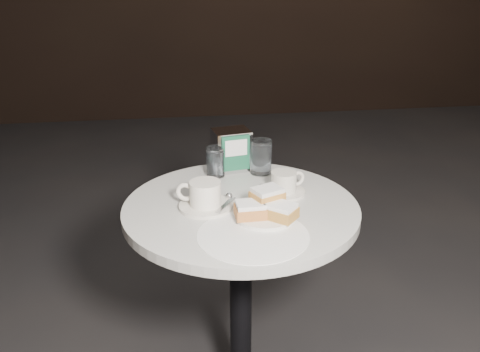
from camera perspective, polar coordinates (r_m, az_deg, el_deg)
name	(u,v)px	position (r m, az deg, el deg)	size (l,w,h in m)	color
cafe_table	(241,262)	(1.68, 0.09, -9.21)	(0.70, 0.70, 0.74)	black
sugar_spill	(253,235)	(1.42, 1.39, -6.33)	(0.30, 0.30, 0.00)	white
beignet_plate	(266,209)	(1.49, 2.76, -3.54)	(0.21, 0.21, 0.08)	white
coffee_cup_left	(205,197)	(1.56, -3.77, -2.21)	(0.20, 0.20, 0.08)	silver
coffee_cup_right	(284,184)	(1.65, 4.70, -0.87)	(0.17, 0.17, 0.07)	silver
water_glass_left	(215,162)	(1.78, -2.63, 1.50)	(0.08, 0.08, 0.10)	white
water_glass_right	(261,157)	(1.80, 2.25, 2.02)	(0.08, 0.08, 0.12)	white
napkin_dispenser	(231,150)	(1.82, -0.92, 2.80)	(0.14, 0.12, 0.14)	silver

